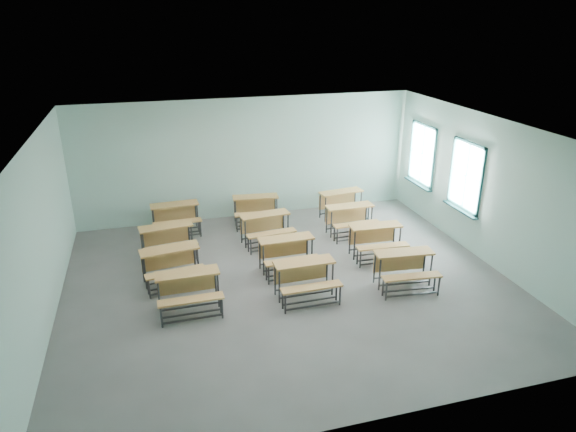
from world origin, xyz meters
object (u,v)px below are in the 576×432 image
object	(u,v)px
desk_unit_r0c2	(405,265)
desk_unit_r1c2	(377,237)
desk_unit_r2c2	(351,216)
desk_unit_r3c1	(256,206)
desk_unit_r3c0	(175,214)
desk_unit_r2c1	(266,225)
desk_unit_r3c2	(343,201)
desk_unit_r2c0	(167,237)
desk_unit_r0c0	(188,286)
desk_unit_r1c0	(171,261)
desk_unit_r1c1	(287,250)
desk_unit_r0c1	(306,275)

from	to	relation	value
desk_unit_r0c2	desk_unit_r1c2	xyz separation A→B (m)	(0.04, 1.42, 0.00)
desk_unit_r2c2	desk_unit_r3c1	world-z (taller)	same
desk_unit_r1c2	desk_unit_r2c2	xyz separation A→B (m)	(-0.08, 1.34, 0.00)
desk_unit_r2c2	desk_unit_r3c0	world-z (taller)	same
desk_unit_r2c1	desk_unit_r3c2	size ratio (longest dim) A/B	0.99
desk_unit_r3c0	desk_unit_r3c1	world-z (taller)	same
desk_unit_r2c2	desk_unit_r2c0	bearing A→B (deg)	179.83
desk_unit_r0c0	desk_unit_r1c2	size ratio (longest dim) A/B	0.97
desk_unit_r2c0	desk_unit_r3c2	world-z (taller)	same
desk_unit_r1c0	desk_unit_r2c1	world-z (taller)	same
desk_unit_r1c1	desk_unit_r3c1	world-z (taller)	same
desk_unit_r2c2	desk_unit_r3c1	xyz separation A→B (m)	(-2.13, 1.31, 0.00)
desk_unit_r0c2	desk_unit_r2c2	size ratio (longest dim) A/B	1.05
desk_unit_r1c2	desk_unit_r2c2	world-z (taller)	same
desk_unit_r0c1	desk_unit_r1c2	bearing A→B (deg)	30.80
desk_unit_r1c2	desk_unit_r0c1	bearing A→B (deg)	-145.17
desk_unit_r0c1	desk_unit_r2c0	bearing A→B (deg)	133.44
desk_unit_r2c0	desk_unit_r2c1	xyz separation A→B (m)	(2.32, 0.10, 0.00)
desk_unit_r0c0	desk_unit_r2c0	bearing A→B (deg)	95.12
desk_unit_r0c0	desk_unit_r0c1	xyz separation A→B (m)	(2.23, -0.17, 0.00)
desk_unit_r2c1	desk_unit_r3c1	bearing A→B (deg)	82.52
desk_unit_r0c1	desk_unit_r2c1	world-z (taller)	same
desk_unit_r1c1	desk_unit_r3c0	xyz separation A→B (m)	(-2.14, 2.76, 0.00)
desk_unit_r1c1	desk_unit_r3c0	size ratio (longest dim) A/B	0.99
desk_unit_r1c2	desk_unit_r3c1	distance (m)	3.44
desk_unit_r1c0	desk_unit_r1c1	size ratio (longest dim) A/B	1.06
desk_unit_r0c0	desk_unit_r1c2	world-z (taller)	same
desk_unit_r2c0	desk_unit_r3c2	distance (m)	4.82
desk_unit_r0c0	desk_unit_r2c0	xyz separation A→B (m)	(-0.24, 2.38, 0.00)
desk_unit_r0c2	desk_unit_r3c2	size ratio (longest dim) A/B	0.98
desk_unit_r1c1	desk_unit_r2c1	world-z (taller)	same
desk_unit_r1c2	desk_unit_r2c2	bearing A→B (deg)	96.68
desk_unit_r1c0	desk_unit_r1c2	size ratio (longest dim) A/B	1.04
desk_unit_r2c1	desk_unit_r1c2	bearing A→B (deg)	-37.24
desk_unit_r0c2	desk_unit_r2c2	distance (m)	2.76
desk_unit_r1c2	desk_unit_r2c1	distance (m)	2.62
desk_unit_r2c0	desk_unit_r2c1	bearing A→B (deg)	-4.91
desk_unit_r2c2	desk_unit_r3c2	bearing A→B (deg)	78.31
desk_unit_r3c1	desk_unit_r3c2	distance (m)	2.34
desk_unit_r0c1	desk_unit_r3c1	bearing A→B (deg)	90.98
desk_unit_r0c0	desk_unit_r1c0	distance (m)	1.16
desk_unit_r0c1	desk_unit_r2c1	xyz separation A→B (m)	(-0.15, 2.64, 0.00)
desk_unit_r0c1	desk_unit_r2c2	world-z (taller)	same
desk_unit_r1c1	desk_unit_r3c1	size ratio (longest dim) A/B	0.95
desk_unit_r1c1	desk_unit_r2c1	bearing A→B (deg)	92.83
desk_unit_r1c1	desk_unit_r2c2	bearing A→B (deg)	33.87
desk_unit_r0c2	desk_unit_r1c1	xyz separation A→B (m)	(-2.09, 1.30, 0.00)
desk_unit_r1c0	desk_unit_r1c2	xyz separation A→B (m)	(4.56, -0.02, 0.00)
desk_unit_r0c0	desk_unit_r2c0	distance (m)	2.39
desk_unit_r2c0	desk_unit_r3c0	world-z (taller)	same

